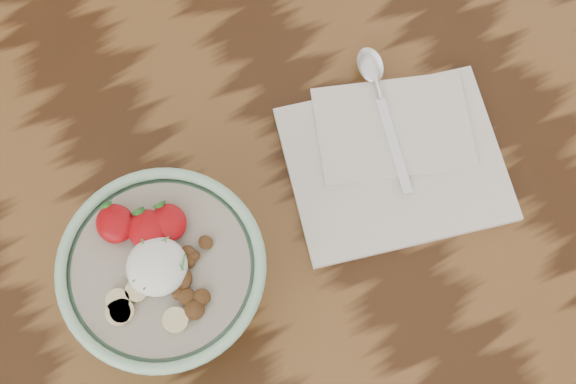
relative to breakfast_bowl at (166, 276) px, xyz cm
name	(u,v)px	position (x,y,z in cm)	size (l,w,h in cm)	color
table	(175,264)	(1.01, 5.28, -16.14)	(160.00, 90.00, 75.00)	#331B0C
breakfast_bowl	(166,276)	(0.00, 0.00, 0.00)	(19.95, 19.95, 13.45)	#9ACFAA
napkin	(394,156)	(28.24, 2.16, -6.23)	(27.62, 24.36, 1.45)	white
spoon	(376,85)	(30.41, 10.35, -4.99)	(6.65, 18.22, 0.96)	silver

